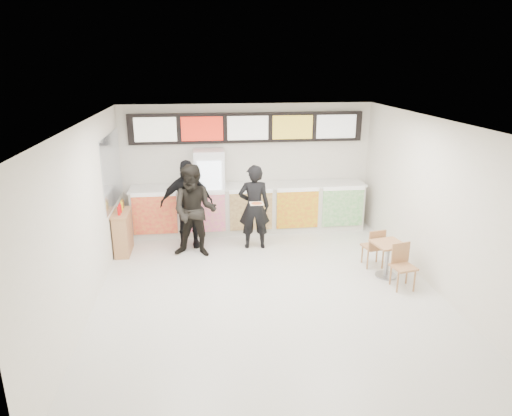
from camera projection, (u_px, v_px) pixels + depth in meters
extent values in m
plane|color=beige|center=(268.00, 290.00, 8.20)|extent=(7.00, 7.00, 0.00)
plane|color=white|center=(269.00, 122.00, 7.28)|extent=(7.00, 7.00, 0.00)
plane|color=silver|center=(247.00, 167.00, 11.05)|extent=(6.00, 0.00, 6.00)
plane|color=silver|center=(86.00, 218.00, 7.40)|extent=(0.00, 7.00, 7.00)
plane|color=silver|center=(436.00, 205.00, 8.09)|extent=(0.00, 7.00, 7.00)
cube|color=silver|center=(249.00, 209.00, 10.96)|extent=(5.50, 0.70, 1.10)
cube|color=silver|center=(249.00, 186.00, 10.79)|extent=(5.56, 0.76, 0.04)
cube|color=red|center=(155.00, 215.00, 10.33)|extent=(0.99, 0.02, 0.90)
cube|color=#E4329C|center=(204.00, 213.00, 10.46)|extent=(0.99, 0.02, 0.90)
cube|color=brown|center=(251.00, 212.00, 10.59)|extent=(0.99, 0.02, 0.90)
cube|color=#CCD017|center=(298.00, 210.00, 10.71)|extent=(0.99, 0.02, 0.90)
cube|color=#238E2A|center=(343.00, 208.00, 10.84)|extent=(0.99, 0.02, 0.90)
cube|color=black|center=(248.00, 128.00, 10.68)|extent=(5.50, 0.12, 0.70)
cube|color=white|center=(155.00, 130.00, 10.37)|extent=(0.95, 0.02, 0.55)
cube|color=red|center=(202.00, 129.00, 10.49)|extent=(0.95, 0.02, 0.55)
cube|color=white|center=(248.00, 128.00, 10.62)|extent=(0.95, 0.02, 0.55)
cube|color=gold|center=(293.00, 127.00, 10.74)|extent=(0.95, 0.02, 0.55)
cube|color=silver|center=(336.00, 127.00, 10.86)|extent=(0.95, 0.02, 0.55)
cube|color=white|center=(210.00, 192.00, 10.73)|extent=(0.70, 0.65, 2.00)
cube|color=white|center=(210.00, 194.00, 10.40)|extent=(0.54, 0.02, 1.50)
cylinder|color=#167D39|center=(202.00, 218.00, 10.60)|extent=(0.07, 0.07, 0.22)
cylinder|color=orange|center=(208.00, 218.00, 10.61)|extent=(0.07, 0.07, 0.22)
cylinder|color=red|center=(214.00, 218.00, 10.63)|extent=(0.07, 0.07, 0.22)
cylinder|color=blue|center=(220.00, 218.00, 10.64)|extent=(0.07, 0.07, 0.22)
cylinder|color=orange|center=(201.00, 203.00, 10.48)|extent=(0.07, 0.07, 0.22)
cylinder|color=red|center=(207.00, 203.00, 10.50)|extent=(0.07, 0.07, 0.22)
cylinder|color=blue|center=(213.00, 202.00, 10.51)|extent=(0.07, 0.07, 0.22)
cylinder|color=#167D39|center=(219.00, 202.00, 10.53)|extent=(0.07, 0.07, 0.22)
cylinder|color=red|center=(201.00, 187.00, 10.36)|extent=(0.07, 0.07, 0.22)
cylinder|color=blue|center=(207.00, 187.00, 10.38)|extent=(0.07, 0.07, 0.22)
cylinder|color=#167D39|center=(213.00, 186.00, 10.40)|extent=(0.07, 0.07, 0.22)
cylinder|color=orange|center=(219.00, 186.00, 10.41)|extent=(0.07, 0.07, 0.22)
cylinder|color=blue|center=(200.00, 171.00, 10.25)|extent=(0.07, 0.07, 0.22)
cylinder|color=#167D39|center=(206.00, 170.00, 10.26)|extent=(0.07, 0.07, 0.22)
cylinder|color=orange|center=(212.00, 170.00, 10.28)|extent=(0.07, 0.07, 0.22)
cylinder|color=red|center=(219.00, 170.00, 10.29)|extent=(0.07, 0.07, 0.22)
cube|color=#B2B7BF|center=(112.00, 169.00, 9.64)|extent=(0.01, 2.00, 1.50)
imported|color=black|center=(254.00, 207.00, 9.84)|extent=(0.70, 0.48, 1.86)
imported|color=black|center=(195.00, 211.00, 9.41)|extent=(1.10, 0.94, 1.96)
imported|color=black|center=(187.00, 204.00, 9.91)|extent=(1.18, 0.57, 1.95)
cube|color=beige|center=(257.00, 204.00, 9.35)|extent=(0.28, 0.28, 0.01)
cone|color=#CC7233|center=(257.00, 203.00, 9.34)|extent=(0.36, 0.36, 0.02)
cube|color=#A2764A|center=(389.00, 244.00, 8.55)|extent=(0.64, 0.64, 0.04)
cylinder|color=gray|center=(387.00, 260.00, 8.65)|extent=(0.07, 0.07, 0.66)
cylinder|color=gray|center=(386.00, 275.00, 8.75)|extent=(0.40, 0.40, 0.03)
cube|color=#A2764A|center=(403.00, 267.00, 8.17)|extent=(0.45, 0.45, 0.04)
cube|color=#A2764A|center=(401.00, 253.00, 8.27)|extent=(0.36, 0.10, 0.38)
cube|color=#A2764A|center=(373.00, 247.00, 9.08)|extent=(0.45, 0.45, 0.04)
cube|color=#A2764A|center=(377.00, 240.00, 8.85)|extent=(0.36, 0.10, 0.38)
cube|color=#A2764A|center=(123.00, 233.00, 9.70)|extent=(0.29, 0.78, 0.88)
cube|color=#A2764A|center=(121.00, 213.00, 9.56)|extent=(0.33, 0.82, 0.04)
cylinder|color=red|center=(119.00, 211.00, 9.32)|extent=(0.06, 0.06, 0.18)
cylinder|color=red|center=(120.00, 209.00, 9.48)|extent=(0.06, 0.06, 0.18)
cylinder|color=yellow|center=(121.00, 206.00, 9.64)|extent=(0.06, 0.06, 0.18)
cylinder|color=brown|center=(123.00, 204.00, 9.79)|extent=(0.06, 0.06, 0.18)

